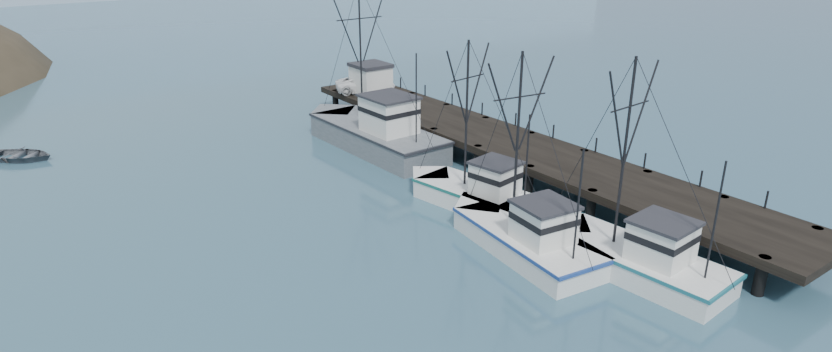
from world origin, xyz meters
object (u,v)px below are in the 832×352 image
at_px(work_vessel, 374,133).
at_px(motorboat, 21,159).
at_px(trawler_mid, 523,236).
at_px(pier_shed, 371,79).
at_px(trawler_far, 476,194).
at_px(pickup_truck, 365,84).
at_px(pier, 505,143).
at_px(trawler_near, 630,256).

distance_m(work_vessel, motorboat, 26.28).
distance_m(trawler_mid, pier_shed, 28.14).
xyz_separation_m(trawler_far, pickup_truck, (5.85, 22.09, 1.93)).
xyz_separation_m(pier, trawler_near, (-5.61, -14.99, -0.87)).
height_order(trawler_near, pier_shed, trawler_near).
relative_size(trawler_far, pickup_truck, 1.94).
height_order(trawler_mid, motorboat, trawler_mid).
relative_size(pier, pickup_truck, 8.14).
relative_size(trawler_far, work_vessel, 0.69).
bearing_deg(pier_shed, trawler_mid, -105.74).
relative_size(pier_shed, motorboat, 0.65).
distance_m(trawler_far, pickup_truck, 22.93).
xyz_separation_m(pier, pickup_truck, (-0.69, 17.70, 1.06)).
bearing_deg(pier, pier_shed, 92.36).
distance_m(trawler_near, trawler_mid, 5.48).
relative_size(trawler_far, motorboat, 2.13).
bearing_deg(trawler_far, motorboat, 129.27).
bearing_deg(trawler_mid, work_vessel, 81.73).
bearing_deg(trawler_far, trawler_near, -84.98).
relative_size(pier, trawler_far, 4.19).
xyz_separation_m(pier_shed, pickup_truck, (-0.00, 0.93, -0.67)).
bearing_deg(pickup_truck, trawler_near, -164.88).
bearing_deg(pier_shed, trawler_near, -98.81).
bearing_deg(trawler_mid, pickup_truck, 74.77).
distance_m(trawler_far, motorboat, 34.21).
relative_size(pier, trawler_near, 3.99).
xyz_separation_m(pickup_truck, motorboat, (-27.51, 4.39, -2.75)).
bearing_deg(pier_shed, pickup_truck, 90.04).
bearing_deg(trawler_near, pier_shed, 81.19).
relative_size(pier, work_vessel, 2.90).
relative_size(trawler_near, trawler_mid, 1.01).
bearing_deg(trawler_mid, pier_shed, 74.26).
height_order(work_vessel, pier_shed, work_vessel).
distance_m(trawler_far, pier_shed, 22.10).
height_order(pier, trawler_near, trawler_near).
height_order(trawler_mid, trawler_far, trawler_mid).
bearing_deg(pier_shed, motorboat, 169.04).
bearing_deg(pickup_truck, work_vessel, 175.03).
height_order(trawler_near, pickup_truck, trawler_near).
bearing_deg(pickup_truck, pier, -154.08).
xyz_separation_m(pier, trawler_far, (-6.55, -4.39, -0.87)).
relative_size(trawler_near, pickup_truck, 2.04).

